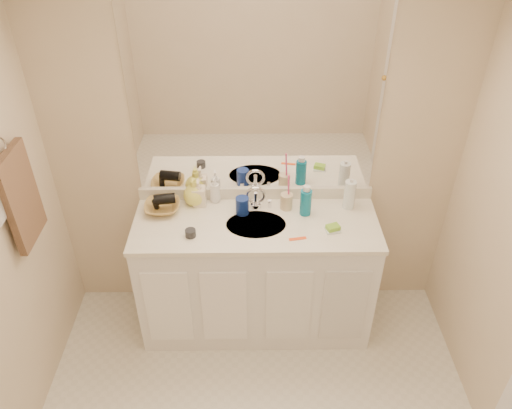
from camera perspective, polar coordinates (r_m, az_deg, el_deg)
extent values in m
cube|color=white|center=(1.46, 0.43, 21.24)|extent=(2.60, 2.60, 0.02)
cube|color=beige|center=(3.13, -0.06, 5.71)|extent=(2.60, 0.02, 2.40)
cube|color=white|center=(3.38, -0.01, -8.15)|extent=(1.50, 0.55, 0.85)
cube|color=white|center=(3.09, -0.01, -2.25)|extent=(1.52, 0.57, 0.03)
cube|color=silver|center=(3.26, -0.06, 1.32)|extent=(1.52, 0.03, 0.08)
cylinder|color=#BAB0A2|center=(3.07, -0.01, -2.43)|extent=(0.37, 0.37, 0.02)
cylinder|color=silver|center=(3.17, -0.04, 0.53)|extent=(0.02, 0.02, 0.11)
cube|color=white|center=(2.96, -0.07, 11.70)|extent=(1.48, 0.01, 1.20)
cylinder|color=navy|center=(3.12, -1.58, -0.12)|extent=(0.09, 0.09, 0.11)
cylinder|color=beige|center=(3.17, 3.50, 0.36)|extent=(0.09, 0.09, 0.10)
cylinder|color=#FF438B|center=(3.12, 3.75, 1.83)|extent=(0.02, 0.04, 0.22)
cylinder|color=#0C6D93|center=(3.12, 5.70, 0.24)|extent=(0.09, 0.09, 0.17)
cylinder|color=white|center=(3.20, 10.64, 1.10)|extent=(0.09, 0.09, 0.19)
cube|color=white|center=(3.04, 8.76, -2.89)|extent=(0.10, 0.08, 0.01)
cube|color=#7DBE2E|center=(3.03, 8.79, -2.60)|extent=(0.09, 0.08, 0.03)
cube|color=#FF501A|center=(2.96, 4.78, -3.91)|extent=(0.11, 0.04, 0.00)
cylinder|color=black|center=(2.98, -7.49, -3.26)|extent=(0.08, 0.08, 0.05)
imported|color=white|center=(3.22, -4.72, 1.71)|extent=(0.08, 0.08, 0.18)
imported|color=#FFEDCF|center=(3.20, -6.54, 1.42)|extent=(0.08, 0.09, 0.18)
imported|color=#ECED5C|center=(3.21, -7.06, 1.53)|extent=(0.16, 0.16, 0.19)
imported|color=#A88444|center=(3.21, -10.64, -0.29)|extent=(0.23, 0.23, 0.06)
cylinder|color=black|center=(3.17, -10.41, 0.62)|extent=(0.14, 0.09, 0.07)
torus|color=silver|center=(2.79, -27.16, 5.79)|extent=(0.01, 0.11, 0.11)
cube|color=#463225|center=(2.93, -25.24, 0.75)|extent=(0.04, 0.32, 0.55)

